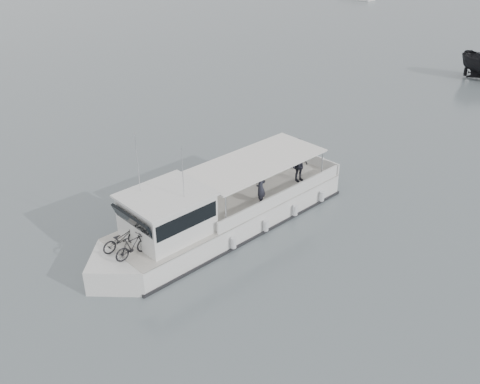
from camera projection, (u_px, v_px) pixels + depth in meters
ground at (203, 243)px, 24.16m from camera, size 1400.00×1400.00×0.00m
tour_boat at (212, 216)px, 24.40m from camera, size 14.04×5.21×5.84m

